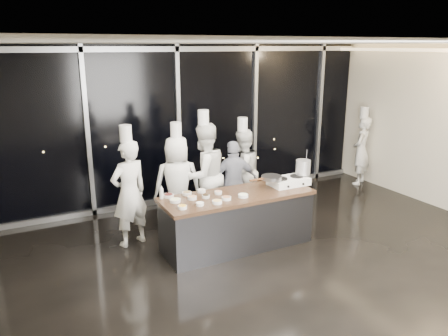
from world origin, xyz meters
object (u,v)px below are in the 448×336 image
Objects in this scene: stove at (289,181)px; chef_far_left at (129,192)px; chef_right at (242,171)px; guest at (234,182)px; frying_pan at (271,178)px; chef_left at (177,183)px; chef_center at (204,175)px; stock_pot at (303,167)px; demo_counter at (237,220)px; chef_side at (361,150)px.

stove is 0.33× the size of chef_far_left.
chef_right is (-0.18, 1.28, -0.13)m from stove.
stove is 0.43× the size of guest.
frying_pan reaches higher than stove.
chef_left is 0.51m from chef_center.
stock_pot is at bearing 93.68° from chef_right.
chef_far_left is 1.06× the size of chef_right.
chef_left is (0.90, 0.21, -0.04)m from chef_far_left.
chef_left is at bearing 146.65° from stove.
stock_pot reaches higher than frying_pan.
chef_right reaches higher than stove.
stock_pot is at bearing 3.10° from stove.
stove is at bearing 1.67° from demo_counter.
chef_side is (3.54, 1.60, -0.25)m from frying_pan.
chef_far_left reaches higher than demo_counter.
chef_left reaches higher than chef_right.
chef_center is at bearing -169.34° from chef_left.
chef_left is at bearing 174.39° from chef_far_left.
chef_left reaches higher than guest.
demo_counter is at bearing 82.18° from chef_center.
chef_center is at bearing -25.56° from chef_side.
stove is at bearing 80.87° from chef_right.
guest is (0.56, -0.08, -0.19)m from chef_center.
demo_counter is 1.62× the size of guest.
chef_right reaches higher than stock_pot.
chef_right reaches higher than frying_pan.
demo_counter is 1.48m from stock_pot.
chef_center is (1.41, 0.19, 0.05)m from chef_far_left.
chef_right reaches higher than chef_side.
chef_center is at bearing 136.69° from stove.
chef_side is at bearing 24.45° from frying_pan.
stove is 1.11× the size of frying_pan.
stove is 0.36× the size of chef_side.
guest is (1.97, 0.11, -0.14)m from chef_far_left.
demo_counter is at bearing 76.52° from guest.
chef_side is at bearing 26.95° from stove.
stock_pot is 2.93m from chef_far_left.
stove is at bearing 130.93° from guest.
chef_right is 3.39m from chef_side.
chef_left is at bearing -14.98° from chef_center.
frying_pan is 0.32× the size of chef_side.
guest is 0.49m from chef_right.
chef_far_left reaches higher than frying_pan.
frying_pan is (-0.34, 0.02, 0.10)m from stove.
chef_far_left is 1.98m from guest.
chef_left is at bearing 118.74° from demo_counter.
guest is at bearing -23.28° from chef_side.
stock_pot is (1.30, 0.04, 0.71)m from demo_counter.
chef_side reaches higher than frying_pan.
chef_side is (3.73, 0.66, 0.06)m from guest.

